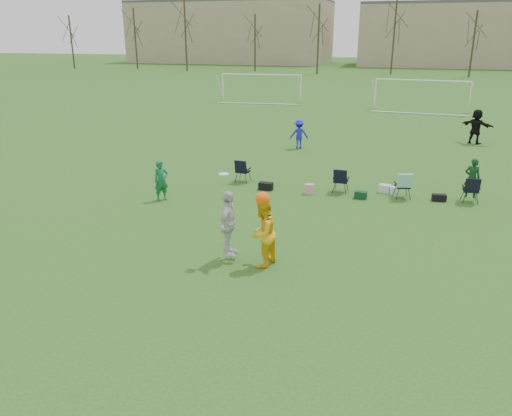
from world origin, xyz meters
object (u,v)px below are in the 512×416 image
(fielder_blue, at_px, (299,134))
(goal_left, at_px, (261,80))
(fielder_green_near, at_px, (161,181))
(center_contest, at_px, (248,229))
(fielder_black, at_px, (476,127))
(goal_mid, at_px, (422,87))

(fielder_blue, relative_size, goal_left, 0.21)
(fielder_green_near, height_order, fielder_blue, fielder_blue)
(fielder_green_near, distance_m, center_contest, 6.39)
(fielder_black, relative_size, center_contest, 0.79)
(fielder_green_near, distance_m, fielder_blue, 10.72)
(fielder_black, bearing_deg, fielder_blue, 55.56)
(fielder_green_near, xyz_separation_m, goal_left, (-4.55, 28.94, 1.17))
(fielder_black, height_order, goal_left, goal_left)
(fielder_blue, bearing_deg, fielder_green_near, 52.25)
(fielder_blue, height_order, fielder_black, fielder_black)
(fielder_black, xyz_separation_m, goal_left, (-16.84, 14.56, 0.95))
(fielder_blue, height_order, goal_mid, goal_mid)
(fielder_green_near, distance_m, goal_mid, 28.58)
(fielder_green_near, distance_m, goal_left, 29.32)
(fielder_green_near, relative_size, goal_left, 0.20)
(fielder_blue, height_order, goal_left, goal_left)
(fielder_black, xyz_separation_m, goal_mid, (-2.84, 12.56, 0.95))
(fielder_green_near, xyz_separation_m, fielder_blue, (3.00, 10.29, 0.03))
(fielder_green_near, height_order, center_contest, center_contest)
(goal_left, height_order, goal_mid, same)
(fielder_blue, xyz_separation_m, fielder_black, (9.29, 4.09, 0.19))
(fielder_black, bearing_deg, center_contest, 99.76)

